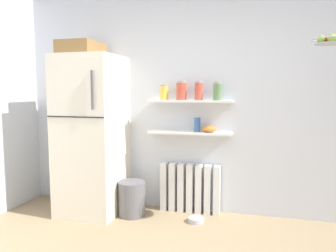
{
  "coord_description": "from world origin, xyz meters",
  "views": [
    {
      "loc": [
        0.6,
        -1.7,
        1.42
      ],
      "look_at": [
        -0.28,
        1.6,
        1.05
      ],
      "focal_mm": 34.35,
      "sensor_mm": 36.0,
      "label": 1
    }
  ],
  "objects_px": {
    "storage_jar_1": "(181,91)",
    "vase": "(197,125)",
    "storage_jar_0": "(164,92)",
    "storage_jar_2": "(199,91)",
    "trash_bin": "(132,198)",
    "pet_food_bowl": "(196,220)",
    "radiator": "(190,188)",
    "shelf_bowl": "(209,129)",
    "refrigerator": "(92,132)",
    "hanging_fruit_basket": "(331,39)",
    "storage_jar_3": "(217,91)"
  },
  "relations": [
    {
      "from": "storage_jar_1",
      "to": "hanging_fruit_basket",
      "type": "xyz_separation_m",
      "value": [
        1.45,
        -0.4,
        0.45
      ]
    },
    {
      "from": "storage_jar_0",
      "to": "vase",
      "type": "height_order",
      "value": "storage_jar_0"
    },
    {
      "from": "vase",
      "to": "trash_bin",
      "type": "bearing_deg",
      "value": -160.37
    },
    {
      "from": "vase",
      "to": "storage_jar_2",
      "type": "bearing_deg",
      "value": 0.0
    },
    {
      "from": "storage_jar_2",
      "to": "hanging_fruit_basket",
      "type": "distance_m",
      "value": 1.38
    },
    {
      "from": "vase",
      "to": "hanging_fruit_basket",
      "type": "xyz_separation_m",
      "value": [
        1.26,
        -0.4,
        0.84
      ]
    },
    {
      "from": "hanging_fruit_basket",
      "to": "storage_jar_0",
      "type": "bearing_deg",
      "value": 166.26
    },
    {
      "from": "storage_jar_0",
      "to": "hanging_fruit_basket",
      "type": "distance_m",
      "value": 1.76
    },
    {
      "from": "storage_jar_2",
      "to": "pet_food_bowl",
      "type": "height_order",
      "value": "storage_jar_2"
    },
    {
      "from": "trash_bin",
      "to": "hanging_fruit_basket",
      "type": "bearing_deg",
      "value": -4.43
    },
    {
      "from": "storage_jar_2",
      "to": "vase",
      "type": "distance_m",
      "value": 0.39
    },
    {
      "from": "storage_jar_0",
      "to": "storage_jar_1",
      "type": "xyz_separation_m",
      "value": [
        0.2,
        0.0,
        0.02
      ]
    },
    {
      "from": "radiator",
      "to": "vase",
      "type": "height_order",
      "value": "vase"
    },
    {
      "from": "storage_jar_2",
      "to": "hanging_fruit_basket",
      "type": "xyz_separation_m",
      "value": [
        1.24,
        -0.4,
        0.45
      ]
    },
    {
      "from": "vase",
      "to": "pet_food_bowl",
      "type": "xyz_separation_m",
      "value": [
        0.04,
        -0.26,
        -1.02
      ]
    },
    {
      "from": "trash_bin",
      "to": "shelf_bowl",
      "type": "bearing_deg",
      "value": 16.62
    },
    {
      "from": "storage_jar_2",
      "to": "vase",
      "type": "xyz_separation_m",
      "value": [
        -0.02,
        -0.0,
        -0.38
      ]
    },
    {
      "from": "radiator",
      "to": "storage_jar_1",
      "type": "height_order",
      "value": "storage_jar_1"
    },
    {
      "from": "storage_jar_3",
      "to": "vase",
      "type": "bearing_deg",
      "value": 180.0
    },
    {
      "from": "storage_jar_2",
      "to": "vase",
      "type": "relative_size",
      "value": 1.32
    },
    {
      "from": "storage_jar_3",
      "to": "pet_food_bowl",
      "type": "distance_m",
      "value": 1.43
    },
    {
      "from": "pet_food_bowl",
      "to": "shelf_bowl",
      "type": "bearing_deg",
      "value": 69.85
    },
    {
      "from": "shelf_bowl",
      "to": "radiator",
      "type": "bearing_deg",
      "value": 172.28
    },
    {
      "from": "storage_jar_1",
      "to": "vase",
      "type": "relative_size",
      "value": 1.32
    },
    {
      "from": "vase",
      "to": "storage_jar_1",
      "type": "bearing_deg",
      "value": 180.0
    },
    {
      "from": "shelf_bowl",
      "to": "trash_bin",
      "type": "height_order",
      "value": "shelf_bowl"
    },
    {
      "from": "vase",
      "to": "pet_food_bowl",
      "type": "bearing_deg",
      "value": -80.37
    },
    {
      "from": "storage_jar_2",
      "to": "trash_bin",
      "type": "relative_size",
      "value": 0.54
    },
    {
      "from": "storage_jar_3",
      "to": "hanging_fruit_basket",
      "type": "distance_m",
      "value": 1.2
    },
    {
      "from": "vase",
      "to": "shelf_bowl",
      "type": "relative_size",
      "value": 0.98
    },
    {
      "from": "storage_jar_0",
      "to": "vase",
      "type": "distance_m",
      "value": 0.54
    },
    {
      "from": "storage_jar_2",
      "to": "storage_jar_3",
      "type": "distance_m",
      "value": 0.2
    },
    {
      "from": "storage_jar_2",
      "to": "refrigerator",
      "type": "bearing_deg",
      "value": -168.54
    },
    {
      "from": "vase",
      "to": "refrigerator",
      "type": "bearing_deg",
      "value": -168.37
    },
    {
      "from": "storage_jar_1",
      "to": "pet_food_bowl",
      "type": "relative_size",
      "value": 1.21
    },
    {
      "from": "shelf_bowl",
      "to": "trash_bin",
      "type": "distance_m",
      "value": 1.19
    },
    {
      "from": "radiator",
      "to": "storage_jar_1",
      "type": "relative_size",
      "value": 3.32
    },
    {
      "from": "storage_jar_2",
      "to": "hanging_fruit_basket",
      "type": "bearing_deg",
      "value": -18.0
    },
    {
      "from": "radiator",
      "to": "storage_jar_1",
      "type": "distance_m",
      "value": 1.15
    },
    {
      "from": "storage_jar_1",
      "to": "radiator",
      "type": "bearing_deg",
      "value": 16.37
    },
    {
      "from": "storage_jar_3",
      "to": "pet_food_bowl",
      "type": "relative_size",
      "value": 1.15
    },
    {
      "from": "storage_jar_2",
      "to": "storage_jar_1",
      "type": "bearing_deg",
      "value": -180.0
    },
    {
      "from": "radiator",
      "to": "storage_jar_1",
      "type": "bearing_deg",
      "value": -163.63
    },
    {
      "from": "refrigerator",
      "to": "storage_jar_3",
      "type": "relative_size",
      "value": 9.78
    },
    {
      "from": "shelf_bowl",
      "to": "refrigerator",
      "type": "bearing_deg",
      "value": -169.54
    },
    {
      "from": "vase",
      "to": "hanging_fruit_basket",
      "type": "distance_m",
      "value": 1.57
    },
    {
      "from": "storage_jar_3",
      "to": "shelf_bowl",
      "type": "xyz_separation_m",
      "value": [
        -0.09,
        0.0,
        -0.42
      ]
    },
    {
      "from": "pet_food_bowl",
      "to": "hanging_fruit_basket",
      "type": "height_order",
      "value": "hanging_fruit_basket"
    },
    {
      "from": "storage_jar_0",
      "to": "shelf_bowl",
      "type": "relative_size",
      "value": 1.06
    },
    {
      "from": "storage_jar_0",
      "to": "trash_bin",
      "type": "relative_size",
      "value": 0.44
    }
  ]
}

